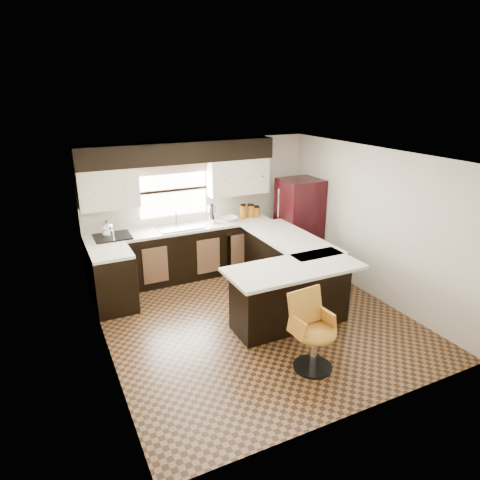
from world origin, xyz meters
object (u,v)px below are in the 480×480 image
peninsula_return (290,296)px  refrigerator (299,223)px  bar_chair (315,333)px  peninsula_long (286,266)px

peninsula_return → refrigerator: 2.34m
refrigerator → bar_chair: bearing=-119.7°
peninsula_long → peninsula_return: size_ratio=1.18×
peninsula_return → peninsula_long: bearing=61.7°
peninsula_return → bar_chair: (-0.29, -1.00, 0.04)m
peninsula_long → peninsula_return: same height
peninsula_long → refrigerator: refrigerator is taller
refrigerator → bar_chair: (-1.64, -2.88, -0.35)m
peninsula_long → bar_chair: bearing=-112.5°
peninsula_long → bar_chair: (-0.82, -1.98, 0.04)m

